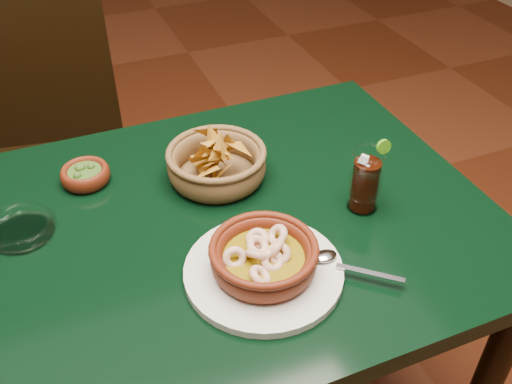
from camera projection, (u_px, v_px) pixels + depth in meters
name	position (u px, v px, depth m)	size (l,w,h in m)	color
dining_table	(188.00, 265.00, 1.14)	(1.20, 0.80, 0.75)	black
dining_chair	(51.00, 153.00, 1.67)	(0.51, 0.51, 0.96)	black
shrimp_plate	(264.00, 261.00, 0.97)	(0.35, 0.28, 0.08)	silver
chip_basket	(217.00, 163.00, 1.18)	(0.24, 0.24, 0.15)	brown
guacamole_ramekin	(85.00, 175.00, 1.18)	(0.12, 0.12, 0.04)	#511A0B
cola_drink	(366.00, 181.00, 1.09)	(0.13, 0.13, 0.15)	white
glass_ashtray	(20.00, 228.00, 1.06)	(0.14, 0.14, 0.03)	white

